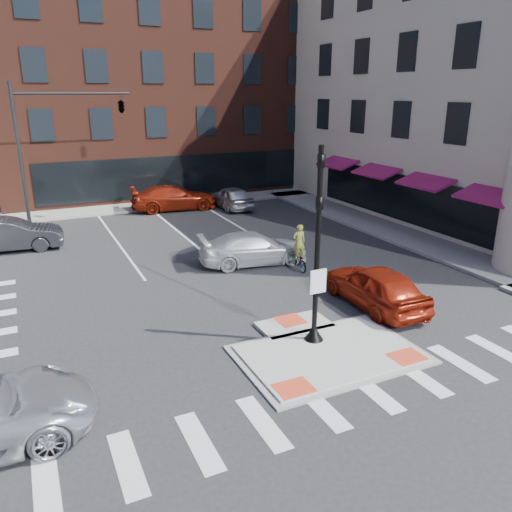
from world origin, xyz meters
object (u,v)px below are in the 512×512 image
bg_car_dark (9,235)px  cyclist (299,254)px  bg_car_red (174,198)px  white_pickup (254,248)px  red_sedan (375,286)px  bg_car_silver (232,197)px

bg_car_dark → cyclist: bearing=-120.1°
bg_car_red → cyclist: (1.62, -13.67, -0.12)m
white_pickup → bg_car_red: (-0.15, 12.12, 0.09)m
white_pickup → bg_car_dark: bg_car_dark is taller
cyclist → red_sedan: bearing=103.8°
red_sedan → bg_car_silver: red_sedan is taller
bg_car_red → bg_car_silver: bearing=-103.0°
bg_car_dark → bg_car_silver: size_ratio=1.12×
bg_car_dark → cyclist: cyclist is taller
bg_car_silver → red_sedan: bearing=84.7°
bg_car_dark → bg_car_silver: bearing=-67.3°
bg_car_dark → red_sedan: bearing=-131.4°
bg_car_red → red_sedan: bearing=-167.9°
white_pickup → bg_car_red: bg_car_red is taller
bg_car_red → cyclist: size_ratio=2.72×
white_pickup → bg_car_dark: bearing=63.7°
bg_car_dark → bg_car_red: bg_car_dark is taller
bg_car_silver → white_pickup: bearing=72.0°
white_pickup → cyclist: bearing=-128.4°
white_pickup → bg_car_silver: size_ratio=1.12×
bg_car_silver → bg_car_red: size_ratio=0.79×
white_pickup → cyclist: 2.14m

